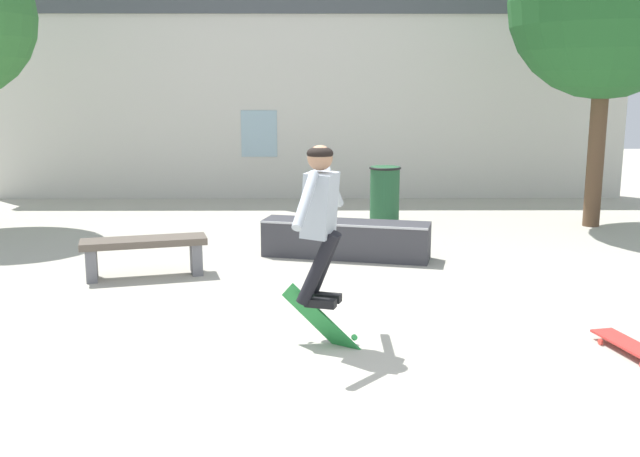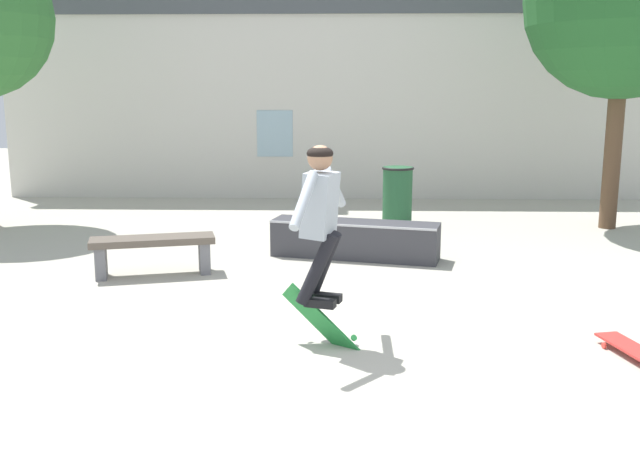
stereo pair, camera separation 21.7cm
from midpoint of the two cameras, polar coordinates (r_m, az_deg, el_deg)
ground_plane at (r=6.13m, az=-2.97°, el=-9.42°), size 40.00×40.00×0.00m
building_backdrop at (r=14.21m, az=-1.64°, el=10.79°), size 13.14×0.52×5.30m
tree_right at (r=11.98m, az=21.50°, el=16.51°), size 2.92×2.92×4.90m
park_bench at (r=8.51m, az=-14.59°, el=-1.63°), size 1.47×0.75×0.45m
skate_ledge at (r=9.19m, az=1.40°, el=-0.86°), size 2.20×1.00×0.48m
trash_bin at (r=11.32m, az=4.65°, el=2.69°), size 0.50×0.50×0.94m
skater at (r=5.92m, az=-1.04°, el=1.39°), size 0.45×1.24×1.35m
skateboard_flipping at (r=6.11m, az=-0.76°, el=-7.64°), size 0.72×0.32×0.71m
skateboard_resting at (r=6.41m, az=22.87°, el=-8.73°), size 0.40×0.89×0.08m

